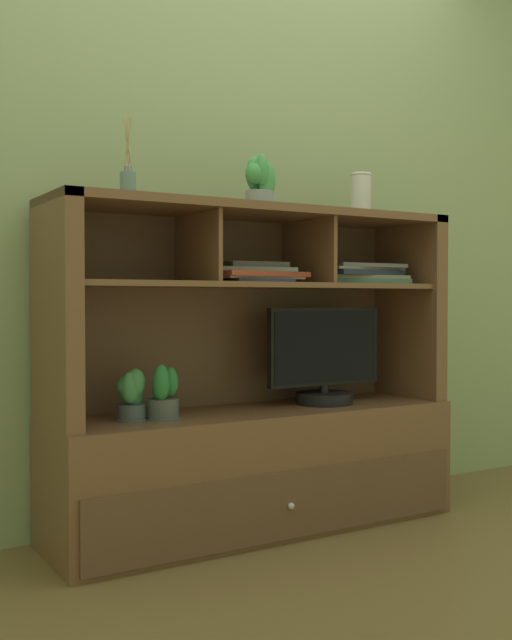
{
  "coord_description": "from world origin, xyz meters",
  "views": [
    {
      "loc": [
        -1.47,
        -2.45,
        0.87
      ],
      "look_at": [
        0.0,
        0.0,
        0.79
      ],
      "focal_mm": 42.64,
      "sensor_mm": 36.0,
      "label": 1
    }
  ],
  "objects_px": {
    "magazine_stack_left": "(358,274)",
    "diffuser_bottle": "(128,183)",
    "magazine_stack_centre": "(251,273)",
    "potted_succulent": "(259,183)",
    "potted_orchid": "(132,393)",
    "tv_monitor": "(324,362)",
    "potted_fern": "(163,398)",
    "ceramic_vase": "(361,195)",
    "media_console": "(255,428)"
  },
  "relations": [
    {
      "from": "magazine_stack_left",
      "to": "magazine_stack_centre",
      "type": "relative_size",
      "value": 1.09
    },
    {
      "from": "tv_monitor",
      "to": "potted_fern",
      "type": "distance_m",
      "value": 0.72
    },
    {
      "from": "magazine_stack_centre",
      "to": "potted_succulent",
      "type": "xyz_separation_m",
      "value": [
        0.02,
        -0.02,
        0.34
      ]
    },
    {
      "from": "tv_monitor",
      "to": "ceramic_vase",
      "type": "height_order",
      "value": "ceramic_vase"
    },
    {
      "from": "media_console",
      "to": "potted_orchid",
      "type": "distance_m",
      "value": 0.53
    },
    {
      "from": "magazine_stack_left",
      "to": "potted_succulent",
      "type": "distance_m",
      "value": 0.59
    },
    {
      "from": "magazine_stack_left",
      "to": "ceramic_vase",
      "type": "xyz_separation_m",
      "value": [
        0.02,
        0.01,
        0.33
      ]
    },
    {
      "from": "media_console",
      "to": "magazine_stack_centre",
      "type": "relative_size",
      "value": 4.11
    },
    {
      "from": "potted_fern",
      "to": "diffuser_bottle",
      "type": "distance_m",
      "value": 0.74
    },
    {
      "from": "magazine_stack_left",
      "to": "potted_fern",
      "type": "bearing_deg",
      "value": -176.78
    },
    {
      "from": "potted_orchid",
      "to": "potted_succulent",
      "type": "height_order",
      "value": "potted_succulent"
    },
    {
      "from": "magazine_stack_centre",
      "to": "magazine_stack_left",
      "type": "bearing_deg",
      "value": -0.06
    },
    {
      "from": "potted_orchid",
      "to": "diffuser_bottle",
      "type": "relative_size",
      "value": 0.65
    },
    {
      "from": "ceramic_vase",
      "to": "diffuser_bottle",
      "type": "bearing_deg",
      "value": -178.6
    },
    {
      "from": "magazine_stack_centre",
      "to": "potted_fern",
      "type": "bearing_deg",
      "value": -172.39
    },
    {
      "from": "potted_orchid",
      "to": "magazine_stack_left",
      "type": "distance_m",
      "value": 1.08
    },
    {
      "from": "tv_monitor",
      "to": "magazine_stack_centre",
      "type": "height_order",
      "value": "magazine_stack_centre"
    },
    {
      "from": "tv_monitor",
      "to": "media_console",
      "type": "bearing_deg",
      "value": 176.01
    },
    {
      "from": "magazine_stack_centre",
      "to": "potted_succulent",
      "type": "height_order",
      "value": "potted_succulent"
    },
    {
      "from": "potted_succulent",
      "to": "magazine_stack_centre",
      "type": "bearing_deg",
      "value": 133.9
    },
    {
      "from": "potted_fern",
      "to": "ceramic_vase",
      "type": "height_order",
      "value": "ceramic_vase"
    },
    {
      "from": "media_console",
      "to": "potted_orchid",
      "type": "bearing_deg",
      "value": -178.77
    },
    {
      "from": "magazine_stack_centre",
      "to": "diffuser_bottle",
      "type": "height_order",
      "value": "diffuser_bottle"
    },
    {
      "from": "media_console",
      "to": "tv_monitor",
      "type": "bearing_deg",
      "value": -3.99
    },
    {
      "from": "diffuser_bottle",
      "to": "tv_monitor",
      "type": "bearing_deg",
      "value": -0.23
    },
    {
      "from": "tv_monitor",
      "to": "magazine_stack_left",
      "type": "relative_size",
      "value": 1.23
    },
    {
      "from": "magazine_stack_centre",
      "to": "ceramic_vase",
      "type": "distance_m",
      "value": 0.63
    },
    {
      "from": "media_console",
      "to": "potted_fern",
      "type": "bearing_deg",
      "value": -172.18
    },
    {
      "from": "media_console",
      "to": "magazine_stack_left",
      "type": "height_order",
      "value": "media_console"
    },
    {
      "from": "potted_fern",
      "to": "ceramic_vase",
      "type": "relative_size",
      "value": 1.09
    },
    {
      "from": "potted_orchid",
      "to": "magazine_stack_left",
      "type": "relative_size",
      "value": 0.43
    },
    {
      "from": "magazine_stack_left",
      "to": "tv_monitor",
      "type": "bearing_deg",
      "value": -174.82
    },
    {
      "from": "magazine_stack_centre",
      "to": "potted_succulent",
      "type": "bearing_deg",
      "value": -46.1
    },
    {
      "from": "magazine_stack_left",
      "to": "diffuser_bottle",
      "type": "xyz_separation_m",
      "value": [
        -1.0,
        -0.01,
        0.29
      ]
    },
    {
      "from": "tv_monitor",
      "to": "diffuser_bottle",
      "type": "height_order",
      "value": "diffuser_bottle"
    },
    {
      "from": "magazine_stack_centre",
      "to": "potted_succulent",
      "type": "relative_size",
      "value": 1.96
    },
    {
      "from": "potted_succulent",
      "to": "diffuser_bottle",
      "type": "bearing_deg",
      "value": 178.82
    },
    {
      "from": "potted_orchid",
      "to": "ceramic_vase",
      "type": "relative_size",
      "value": 1.01
    },
    {
      "from": "magazine_stack_left",
      "to": "potted_succulent",
      "type": "relative_size",
      "value": 2.14
    },
    {
      "from": "potted_fern",
      "to": "potted_succulent",
      "type": "relative_size",
      "value": 0.99
    },
    {
      "from": "diffuser_bottle",
      "to": "ceramic_vase",
      "type": "height_order",
      "value": "diffuser_bottle"
    },
    {
      "from": "media_console",
      "to": "ceramic_vase",
      "type": "bearing_deg",
      "value": 0.76
    },
    {
      "from": "potted_succulent",
      "to": "magazine_stack_left",
      "type": "bearing_deg",
      "value": 2.81
    },
    {
      "from": "tv_monitor",
      "to": "magazine_stack_centre",
      "type": "relative_size",
      "value": 1.34
    },
    {
      "from": "potted_orchid",
      "to": "diffuser_bottle",
      "type": "height_order",
      "value": "diffuser_bottle"
    },
    {
      "from": "diffuser_bottle",
      "to": "potted_orchid",
      "type": "bearing_deg",
      "value": 30.64
    },
    {
      "from": "tv_monitor",
      "to": "potted_fern",
      "type": "xyz_separation_m",
      "value": [
        -0.71,
        -0.03,
        -0.09
      ]
    },
    {
      "from": "magazine_stack_centre",
      "to": "potted_orchid",
      "type": "bearing_deg",
      "value": -179.24
    },
    {
      "from": "media_console",
      "to": "magazine_stack_left",
      "type": "bearing_deg",
      "value": -0.57
    },
    {
      "from": "tv_monitor",
      "to": "potted_succulent",
      "type": "distance_m",
      "value": 0.75
    }
  ]
}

